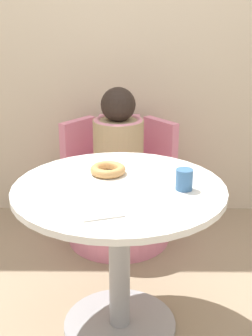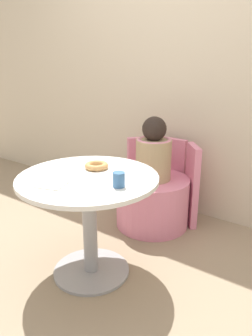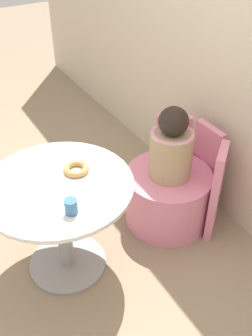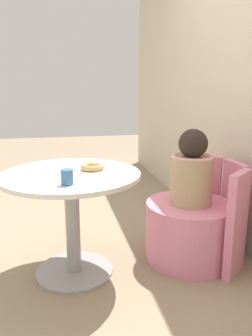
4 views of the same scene
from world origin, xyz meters
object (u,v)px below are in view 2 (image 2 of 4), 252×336
object	(u,v)px
round_table	(89,203)
tub_chair	(152,202)
cup	(119,180)
child_figure	(154,152)
donut	(97,166)

from	to	relation	value
round_table	tub_chair	bearing A→B (deg)	91.49
tub_chair	round_table	bearing A→B (deg)	-88.51
round_table	cup	world-z (taller)	cup
tub_chair	child_figure	bearing A→B (deg)	180.00
child_figure	donut	distance (m)	0.63
donut	child_figure	bearing A→B (deg)	87.49
child_figure	tub_chair	bearing A→B (deg)	0.00
round_table	child_figure	size ratio (longest dim) A/B	1.68
round_table	donut	bearing A→B (deg)	109.70
child_figure	donut	world-z (taller)	child_figure
tub_chair	child_figure	world-z (taller)	child_figure
round_table	tub_chair	world-z (taller)	round_table
donut	cup	bearing A→B (deg)	-28.86
tub_chair	donut	size ratio (longest dim) A/B	4.00
round_table	cup	size ratio (longest dim) A/B	10.23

